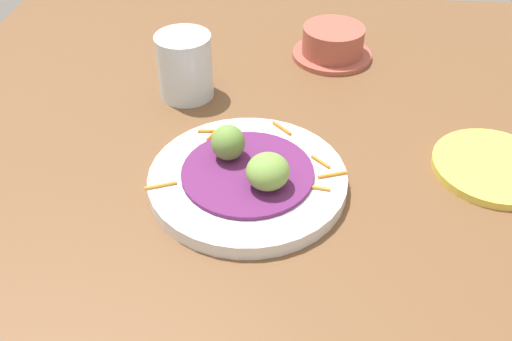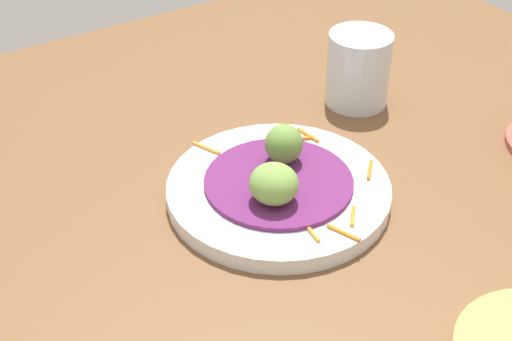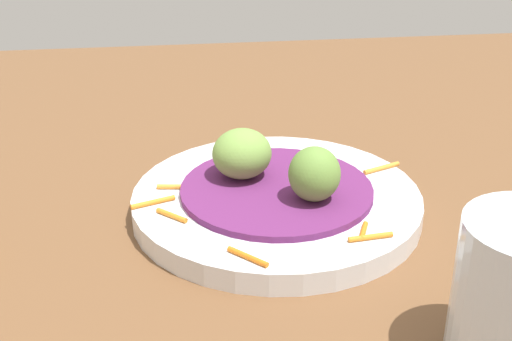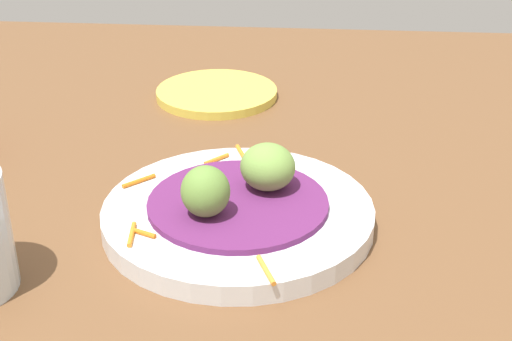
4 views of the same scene
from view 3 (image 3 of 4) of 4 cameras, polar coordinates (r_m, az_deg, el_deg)
table_surface at (r=55.96cm, az=-3.84°, el=-6.14°), size 110.00×110.00×2.00cm
main_plate at (r=58.11cm, az=1.66°, el=-2.62°), size 23.60×23.60×1.82cm
cabbage_bed at (r=57.56cm, az=1.67°, el=-1.58°), size 15.69×15.69×0.55cm
carrot_garnish at (r=54.70cm, az=0.82°, el=-3.23°), size 23.27×14.86×0.40cm
guac_scoop_left at (r=54.79cm, az=4.73°, el=-0.28°), size 4.47×4.49×4.36cm
guac_scoop_center at (r=58.36cm, az=-1.14°, el=1.38°), size 6.79×6.74×4.13cm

